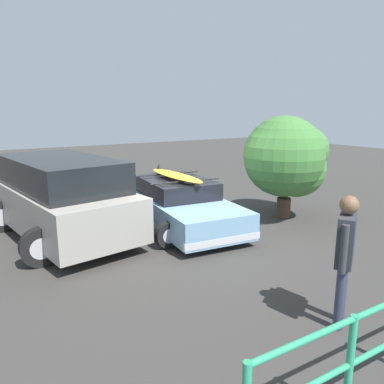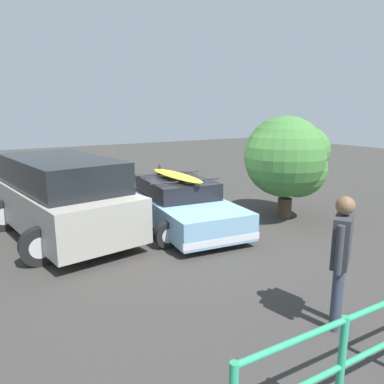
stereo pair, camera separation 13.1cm
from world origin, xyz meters
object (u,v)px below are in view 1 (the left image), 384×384
sedan_car (178,203)px  suv_car (62,197)px  bush_near_left (288,160)px  person_bystander (345,249)px

sedan_car → suv_car: bearing=-13.0°
suv_car → bush_near_left: 5.62m
sedan_car → person_bystander: person_bystander is taller
person_bystander → bush_near_left: bush_near_left is taller
bush_near_left → person_bystander: bearing=51.4°
suv_car → bush_near_left: (-5.33, 1.67, 0.61)m
sedan_car → person_bystander: 5.06m
sedan_car → person_bystander: size_ratio=2.56×
person_bystander → bush_near_left: size_ratio=0.66×
sedan_car → bush_near_left: 3.05m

